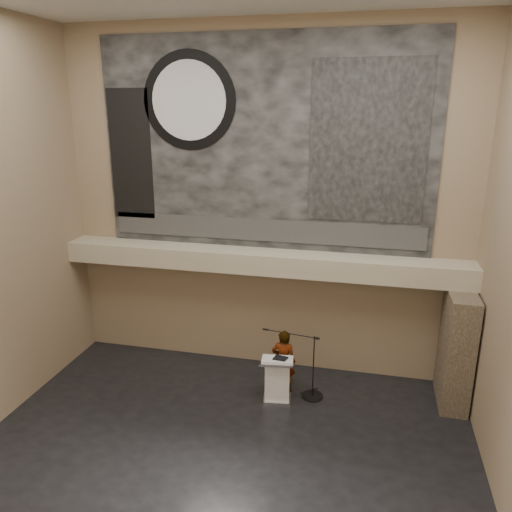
# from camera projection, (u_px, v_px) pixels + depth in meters

# --- Properties ---
(floor) EXTENTS (10.00, 10.00, 0.00)m
(floor) POSITION_uv_depth(u_px,v_px,m) (219.00, 460.00, 9.71)
(floor) COLOR black
(floor) RESTS_ON ground
(wall_back) EXTENTS (10.00, 0.02, 8.50)m
(wall_back) POSITION_uv_depth(u_px,v_px,m) (263.00, 206.00, 12.18)
(wall_back) COLOR #91775C
(wall_back) RESTS_ON floor
(wall_front) EXTENTS (10.00, 0.02, 8.50)m
(wall_front) POSITION_uv_depth(u_px,v_px,m) (84.00, 368.00, 4.73)
(wall_front) COLOR #91775C
(wall_front) RESTS_ON floor
(soffit) EXTENTS (10.00, 0.80, 0.50)m
(soffit) POSITION_uv_depth(u_px,v_px,m) (260.00, 261.00, 12.19)
(soffit) COLOR tan
(soffit) RESTS_ON wall_back
(sprinkler_left) EXTENTS (0.04, 0.04, 0.06)m
(sprinkler_left) POSITION_uv_depth(u_px,v_px,m) (197.00, 268.00, 12.57)
(sprinkler_left) COLOR #B2893D
(sprinkler_left) RESTS_ON soffit
(sprinkler_right) EXTENTS (0.04, 0.04, 0.06)m
(sprinkler_right) POSITION_uv_depth(u_px,v_px,m) (337.00, 278.00, 11.81)
(sprinkler_right) COLOR #B2893D
(sprinkler_right) RESTS_ON soffit
(banner) EXTENTS (8.00, 0.05, 5.00)m
(banner) POSITION_uv_depth(u_px,v_px,m) (263.00, 145.00, 11.72)
(banner) COLOR black
(banner) RESTS_ON wall_back
(banner_text_strip) EXTENTS (7.76, 0.02, 0.55)m
(banner_text_strip) POSITION_uv_depth(u_px,v_px,m) (263.00, 230.00, 12.29)
(banner_text_strip) COLOR #2F2F2F
(banner_text_strip) RESTS_ON banner
(banner_clock_rim) EXTENTS (2.30, 0.02, 2.30)m
(banner_clock_rim) POSITION_uv_depth(u_px,v_px,m) (189.00, 101.00, 11.78)
(banner_clock_rim) COLOR black
(banner_clock_rim) RESTS_ON banner
(banner_clock_face) EXTENTS (1.84, 0.02, 1.84)m
(banner_clock_face) POSITION_uv_depth(u_px,v_px,m) (189.00, 101.00, 11.76)
(banner_clock_face) COLOR silver
(banner_clock_face) RESTS_ON banner
(banner_building_print) EXTENTS (2.60, 0.02, 3.60)m
(banner_building_print) POSITION_uv_depth(u_px,v_px,m) (368.00, 143.00, 11.13)
(banner_building_print) COLOR black
(banner_building_print) RESTS_ON banner
(banner_brick_print) EXTENTS (1.10, 0.02, 3.20)m
(banner_brick_print) POSITION_uv_depth(u_px,v_px,m) (131.00, 155.00, 12.51)
(banner_brick_print) COLOR black
(banner_brick_print) RESTS_ON banner
(stone_pier) EXTENTS (0.60, 1.40, 2.70)m
(stone_pier) POSITION_uv_depth(u_px,v_px,m) (456.00, 349.00, 11.23)
(stone_pier) COLOR #433729
(stone_pier) RESTS_ON floor
(lectern) EXTENTS (0.77, 0.60, 1.13)m
(lectern) POSITION_uv_depth(u_px,v_px,m) (277.00, 379.00, 11.49)
(lectern) COLOR silver
(lectern) RESTS_ON floor
(binder) EXTENTS (0.34, 0.29, 0.04)m
(binder) POSITION_uv_depth(u_px,v_px,m) (280.00, 359.00, 11.28)
(binder) COLOR black
(binder) RESTS_ON lectern
(papers) EXTENTS (0.28, 0.32, 0.00)m
(papers) POSITION_uv_depth(u_px,v_px,m) (273.00, 358.00, 11.33)
(papers) COLOR silver
(papers) RESTS_ON lectern
(speaker_person) EXTENTS (0.59, 0.40, 1.59)m
(speaker_person) POSITION_uv_depth(u_px,v_px,m) (284.00, 361.00, 11.81)
(speaker_person) COLOR silver
(speaker_person) RESTS_ON floor
(mic_stand) EXTENTS (1.50, 0.52, 1.57)m
(mic_stand) POSITION_uv_depth(u_px,v_px,m) (311.00, 387.00, 11.75)
(mic_stand) COLOR black
(mic_stand) RESTS_ON floor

